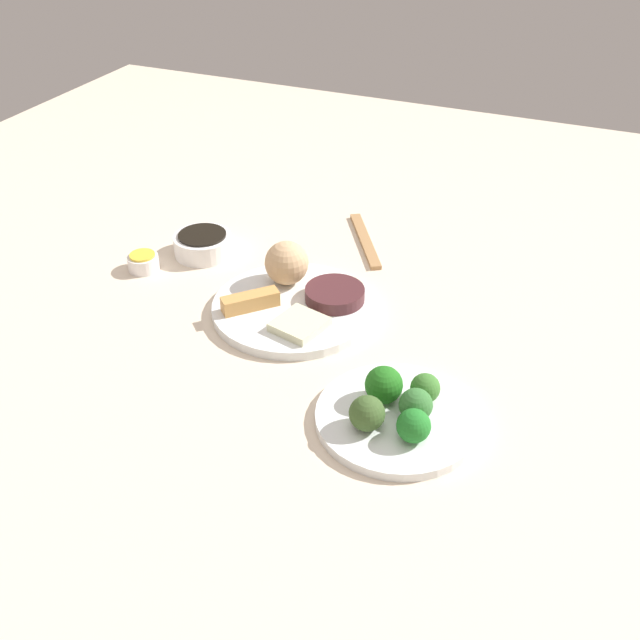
{
  "coord_description": "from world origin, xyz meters",
  "views": [
    {
      "loc": [
        0.92,
        0.45,
        0.72
      ],
      "look_at": [
        0.05,
        0.07,
        0.06
      ],
      "focal_mm": 41.92,
      "sensor_mm": 36.0,
      "label": 1
    }
  ],
  "objects_px": {
    "broccoli_plate": "(397,418)",
    "main_plate": "(293,308)",
    "sauce_ramekin_hot_mustard": "(143,263)",
    "chopsticks_pair": "(365,240)",
    "soy_sauce_bowl": "(203,245)"
  },
  "relations": [
    {
      "from": "soy_sauce_bowl",
      "to": "sauce_ramekin_hot_mustard",
      "type": "height_order",
      "value": "soy_sauce_bowl"
    },
    {
      "from": "sauce_ramekin_hot_mustard",
      "to": "soy_sauce_bowl",
      "type": "bearing_deg",
      "value": 142.42
    },
    {
      "from": "soy_sauce_bowl",
      "to": "broccoli_plate",
      "type": "bearing_deg",
      "value": 58.22
    },
    {
      "from": "sauce_ramekin_hot_mustard",
      "to": "chopsticks_pair",
      "type": "relative_size",
      "value": 0.26
    },
    {
      "from": "broccoli_plate",
      "to": "sauce_ramekin_hot_mustard",
      "type": "bearing_deg",
      "value": -110.46
    },
    {
      "from": "main_plate",
      "to": "sauce_ramekin_hot_mustard",
      "type": "xyz_separation_m",
      "value": [
        -0.02,
        -0.31,
        0.01
      ]
    },
    {
      "from": "soy_sauce_bowl",
      "to": "sauce_ramekin_hot_mustard",
      "type": "distance_m",
      "value": 0.12
    },
    {
      "from": "broccoli_plate",
      "to": "main_plate",
      "type": "bearing_deg",
      "value": -127.54
    },
    {
      "from": "broccoli_plate",
      "to": "chopsticks_pair",
      "type": "height_order",
      "value": "broccoli_plate"
    },
    {
      "from": "broccoli_plate",
      "to": "sauce_ramekin_hot_mustard",
      "type": "height_order",
      "value": "sauce_ramekin_hot_mustard"
    },
    {
      "from": "broccoli_plate",
      "to": "soy_sauce_bowl",
      "type": "relative_size",
      "value": 2.07
    },
    {
      "from": "main_plate",
      "to": "broccoli_plate",
      "type": "bearing_deg",
      "value": 52.46
    },
    {
      "from": "main_plate",
      "to": "chopsticks_pair",
      "type": "relative_size",
      "value": 1.27
    },
    {
      "from": "sauce_ramekin_hot_mustard",
      "to": "chopsticks_pair",
      "type": "bearing_deg",
      "value": 127.35
    },
    {
      "from": "main_plate",
      "to": "sauce_ramekin_hot_mustard",
      "type": "distance_m",
      "value": 0.31
    }
  ]
}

